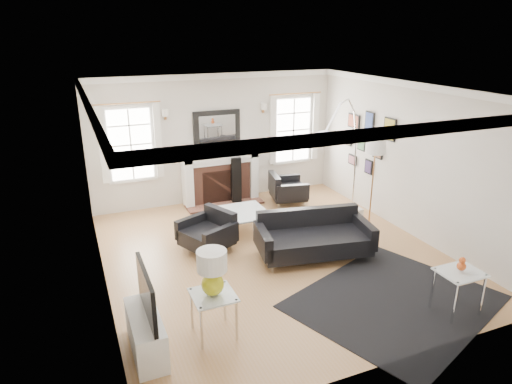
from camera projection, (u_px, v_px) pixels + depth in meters
name	position (u px, v px, depth m)	size (l,w,h in m)	color
floor	(273.00, 254.00, 7.86)	(6.00, 6.00, 0.00)	#A77646
back_wall	(217.00, 139.00, 10.00)	(5.50, 0.04, 2.80)	silver
front_wall	(394.00, 257.00, 4.78)	(5.50, 0.04, 2.80)	silver
left_wall	(96.00, 200.00, 6.39)	(0.04, 6.00, 2.80)	silver
right_wall	(410.00, 160.00, 8.39)	(0.04, 6.00, 2.80)	silver
ceiling	(275.00, 89.00, 6.92)	(5.50, 6.00, 0.02)	white
crown_molding	(275.00, 93.00, 6.94)	(5.50, 6.00, 0.12)	white
fireplace	(221.00, 179.00, 10.10)	(1.70, 0.69, 1.11)	white
mantel_mirror	(217.00, 128.00, 9.87)	(1.05, 0.07, 0.75)	black
window_left	(131.00, 144.00, 9.26)	(1.24, 0.15, 1.62)	white
window_right	(293.00, 130.00, 10.60)	(1.24, 0.15, 1.62)	white
gallery_wall	(367.00, 138.00, 9.46)	(0.04, 1.73, 1.29)	black
tv_unit	(146.00, 328.00, 5.38)	(0.35, 1.00, 1.09)	white
area_rug	(395.00, 301.00, 6.49)	(2.68, 2.24, 0.01)	black
sofa	(313.00, 237.00, 7.71)	(2.04, 1.20, 0.62)	black
armchair_left	(209.00, 233.00, 7.94)	(1.02, 1.08, 0.57)	black
armchair_right	(286.00, 189.00, 10.12)	(0.88, 0.95, 0.56)	black
coffee_table	(241.00, 213.00, 8.57)	(0.96, 0.96, 0.43)	silver
side_table_left	(213.00, 302.00, 5.65)	(0.53, 0.53, 0.58)	silver
nesting_table	(459.00, 280.00, 6.09)	(0.57, 0.48, 0.63)	silver
gourd_lamp	(212.00, 270.00, 5.50)	(0.37, 0.37, 0.59)	gold
orange_vase	(462.00, 265.00, 6.01)	(0.12, 0.12, 0.19)	#C24A18
arc_floor_lamp	(341.00, 163.00, 8.11)	(1.86, 1.72, 2.63)	silver
stick_floor_lamp	(375.00, 150.00, 8.33)	(0.37, 0.37, 1.82)	#BE7D42
speaker_tower	(236.00, 180.00, 10.05)	(0.21, 0.21, 1.04)	black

